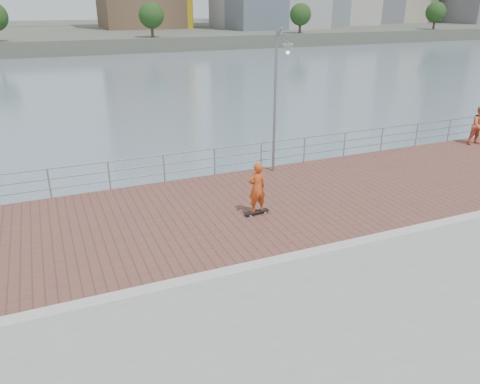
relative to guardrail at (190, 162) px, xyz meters
name	(u,v)px	position (x,y,z in m)	size (l,w,h in m)	color
water	(268,324)	(0.00, -7.00, -2.69)	(400.00, 400.00, 0.00)	slate
brick_lane	(221,211)	(0.00, -3.40, -0.68)	(40.00, 6.80, 0.02)	brown
curb	(269,262)	(0.00, -7.00, -0.66)	(40.00, 0.40, 0.06)	#B7B5AD
far_shore	(52,32)	(0.00, 115.50, -1.44)	(320.00, 95.00, 2.50)	#4C5142
guardrail	(190,162)	(0.00, 0.00, 0.00)	(39.06, 0.06, 1.13)	#8C9EA8
street_lamp	(280,78)	(3.39, -0.89, 3.11)	(0.39, 1.13, 5.35)	slate
skateboard	(257,212)	(0.98, -4.09, -0.59)	(0.87, 0.29, 0.10)	black
skateboarder	(257,188)	(0.98, -4.09, 0.26)	(0.61, 0.40, 1.68)	#C7491A
bystander	(480,126)	(14.21, -0.96, 0.26)	(0.90, 0.70, 1.86)	#D7633F
shoreline_trees	(165,15)	(17.47, 70.00, 3.44)	(169.26, 4.50, 5.99)	#473323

